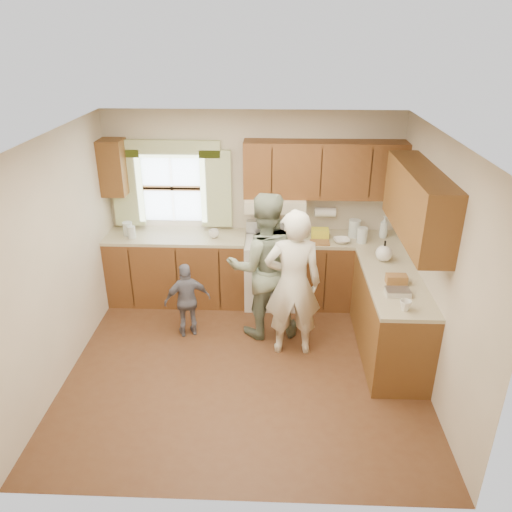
{
  "coord_description": "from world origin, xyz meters",
  "views": [
    {
      "loc": [
        0.3,
        -4.51,
        3.42
      ],
      "look_at": [
        0.1,
        0.4,
        1.15
      ],
      "focal_mm": 35.0,
      "sensor_mm": 36.0,
      "label": 1
    }
  ],
  "objects_px": {
    "stove": "(274,270)",
    "woman_left": "(293,284)",
    "woman_right": "(264,266)",
    "child": "(187,300)"
  },
  "relations": [
    {
      "from": "stove",
      "to": "woman_right",
      "type": "relative_size",
      "value": 0.6
    },
    {
      "from": "stove",
      "to": "woman_left",
      "type": "distance_m",
      "value": 1.21
    },
    {
      "from": "woman_left",
      "to": "woman_right",
      "type": "xyz_separation_m",
      "value": [
        -0.33,
        0.37,
        0.03
      ]
    },
    {
      "from": "woman_left",
      "to": "woman_right",
      "type": "bearing_deg",
      "value": -51.16
    },
    {
      "from": "stove",
      "to": "child",
      "type": "xyz_separation_m",
      "value": [
        -1.02,
        -0.84,
        0.0
      ]
    },
    {
      "from": "stove",
      "to": "woman_right",
      "type": "bearing_deg",
      "value": -99.1
    },
    {
      "from": "woman_left",
      "to": "woman_right",
      "type": "height_order",
      "value": "woman_right"
    },
    {
      "from": "woman_right",
      "to": "child",
      "type": "height_order",
      "value": "woman_right"
    },
    {
      "from": "woman_right",
      "to": "child",
      "type": "relative_size",
      "value": 1.9
    },
    {
      "from": "woman_left",
      "to": "woman_right",
      "type": "distance_m",
      "value": 0.5
    }
  ]
}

